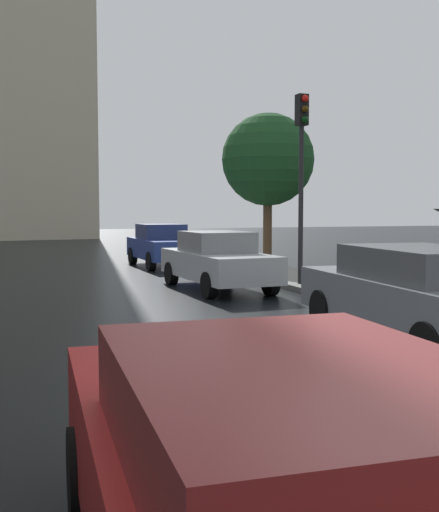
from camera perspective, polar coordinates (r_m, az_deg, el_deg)
name	(u,v)px	position (r m, az deg, el deg)	size (l,w,h in m)	color
car_blue_near_kerb	(162,245)	(21.79, -5.25, 0.97)	(1.75, 4.03, 1.47)	navy
car_grey_far_ahead	(421,294)	(9.45, 17.77, -3.29)	(2.13, 4.68, 1.44)	slate
car_silver_behind_camera	(217,261)	(15.44, -0.19, -0.42)	(1.86, 4.27, 1.43)	#B2B5BA
car_red_far_lane	(285,497)	(2.97, 5.97, -20.92)	(1.93, 4.44, 1.37)	maroon
traffic_light	(302,154)	(15.65, 7.47, 9.16)	(0.26, 0.39, 4.63)	black
street_tree_near	(268,160)	(22.78, 4.41, 8.67)	(3.30, 3.30, 5.41)	#4C3823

